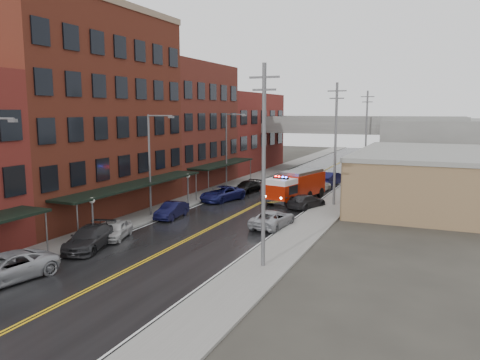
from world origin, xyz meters
The scene contains 31 objects.
road centered at (0.00, 30.00, 0.01)m, with size 11.00×160.00×0.02m, color black.
sidewalk_left centered at (-7.30, 30.00, 0.07)m, with size 3.00×160.00×0.15m, color slate.
sidewalk_right centered at (7.30, 30.00, 0.07)m, with size 3.00×160.00×0.15m, color slate.
curb_left centered at (-5.65, 30.00, 0.07)m, with size 0.30×160.00×0.15m, color gray.
curb_right centered at (5.65, 30.00, 0.07)m, with size 0.30×160.00×0.15m, color gray.
brick_building_b centered at (-13.30, 23.00, 9.00)m, with size 9.00×20.00×18.00m, color #512315.
brick_building_c centered at (-13.30, 40.50, 7.50)m, with size 9.00×15.00×15.00m, color #5B261B.
brick_building_far centered at (-13.30, 58.00, 6.00)m, with size 9.00×20.00×12.00m, color maroon.
tan_building centered at (16.00, 40.00, 2.50)m, with size 14.00×22.00×5.00m, color olive.
right_far_block centered at (18.00, 70.00, 4.00)m, with size 18.00×30.00×8.00m, color slate.
awning_1 centered at (-7.49, 23.00, 2.99)m, with size 2.60×18.00×3.09m.
awning_2 centered at (-7.49, 40.50, 2.99)m, with size 2.60×13.00×3.09m.
globe_lamp_1 centered at (-6.40, 16.00, 2.31)m, with size 0.44×0.44×3.12m.
globe_lamp_2 centered at (-6.40, 30.00, 2.31)m, with size 0.44×0.44×3.12m.
street_lamp_1 centered at (-6.55, 24.00, 5.19)m, with size 2.64×0.22×9.00m.
street_lamp_2 centered at (-6.55, 40.00, 5.19)m, with size 2.64×0.22×9.00m.
utility_pole_0 centered at (7.20, 15.00, 6.31)m, with size 1.80×0.24×12.00m.
utility_pole_1 centered at (7.20, 35.00, 6.31)m, with size 1.80×0.24×12.00m.
utility_pole_2 centered at (7.20, 55.00, 6.31)m, with size 1.80×0.24×12.00m.
overpass centered at (0.00, 62.00, 5.99)m, with size 40.00×10.00×7.50m.
fire_truck centered at (2.90, 36.07, 1.67)m, with size 4.89×8.85×3.09m.
parked_car_left_2 centered at (-4.97, 7.20, 0.78)m, with size 2.58×5.59×1.55m, color #93959A.
parked_car_left_3 centered at (-5.00, 14.00, 0.76)m, with size 2.14×5.25×1.52m, color black.
parked_car_left_4 centered at (-5.00, 16.80, 0.66)m, with size 1.56×3.88×1.32m, color #B8B8B8.
parked_car_left_5 centered at (-4.74, 24.17, 0.69)m, with size 1.47×4.21×1.39m, color black.
parked_car_left_6 centered at (-4.06, 33.04, 0.75)m, with size 2.50×5.41×1.50m, color #14174D.
parked_car_left_7 centered at (-3.60, 38.55, 0.67)m, with size 1.87×4.61×1.34m, color black.
parked_car_right_0 centered at (4.49, 24.52, 0.70)m, with size 2.33×5.05×1.40m, color #94969B.
parked_car_right_1 centered at (5.00, 32.91, 0.67)m, with size 1.89×4.65×1.35m, color #262628.
parked_car_right_2 centered at (3.82, 42.68, 0.75)m, with size 1.77×4.41×1.50m, color silver.
parked_car_right_3 centered at (4.17, 48.48, 0.81)m, with size 1.71×4.91×1.62m, color black.
Camera 1 is at (16.57, -10.30, 9.32)m, focal length 35.00 mm.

